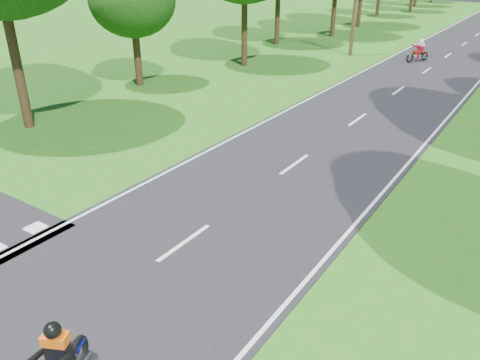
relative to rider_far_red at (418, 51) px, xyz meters
The scene contains 2 objects.
ground 28.48m from the rider_far_red, 87.36° to the right, with size 160.00×160.00×0.00m, color #226216.
rider_far_red is the anchor object (origin of this frame).
Camera 1 is at (6.83, -5.58, 6.66)m, focal length 35.00 mm.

